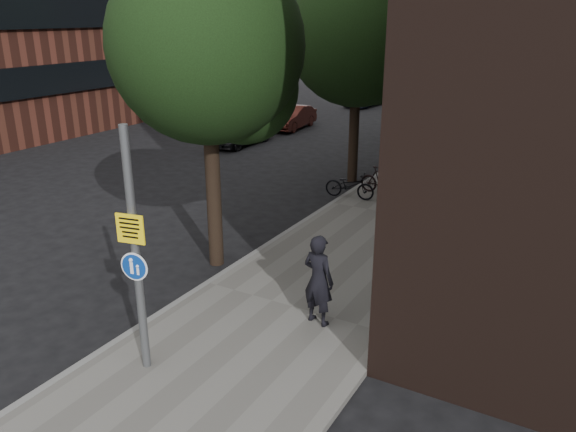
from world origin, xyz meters
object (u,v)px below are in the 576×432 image
Objects in this scene: pedestrian at (318,280)px; parked_bike_facade_near at (429,238)px; parked_car_near at (241,131)px; signpost at (136,253)px.

parked_bike_facade_near is at bearing -90.64° from pedestrian.
pedestrian reaches higher than parked_car_near.
parked_bike_facade_near is (2.85, 7.36, -1.77)m from signpost.
pedestrian is at bearing 173.46° from parked_bike_facade_near.
parked_car_near is (-11.73, 8.63, 0.15)m from parked_bike_facade_near.
parked_car_near is at bearing -40.04° from pedestrian.
pedestrian is 1.24× the size of parked_bike_facade_near.
pedestrian is at bearing 43.63° from signpost.
signpost reaches higher than pedestrian.
pedestrian is 0.48× the size of parked_car_near.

